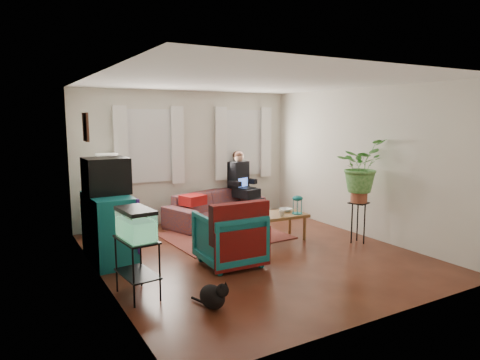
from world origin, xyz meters
TOP-DOWN VIEW (x-y plane):
  - floor at (0.00, 0.00)m, footprint 4.50×5.00m
  - ceiling at (0.00, 0.00)m, footprint 4.50×5.00m
  - wall_back at (0.00, 2.50)m, footprint 4.50×0.01m
  - wall_front at (0.00, -2.50)m, footprint 4.50×0.01m
  - wall_left at (-2.25, 0.00)m, footprint 0.01×5.00m
  - wall_right at (2.25, 0.00)m, footprint 0.01×5.00m
  - window_left at (-0.80, 2.48)m, footprint 1.08×0.04m
  - window_right at (1.25, 2.48)m, footprint 1.08×0.04m
  - curtains_left at (-0.80, 2.40)m, footprint 1.36×0.06m
  - curtains_right at (1.25, 2.40)m, footprint 1.36×0.06m
  - picture_frame at (-2.21, 0.85)m, footprint 0.04×0.32m
  - area_rug at (0.08, 1.08)m, footprint 2.08×1.71m
  - sofa at (0.40, 2.05)m, footprint 2.27×1.44m
  - seated_person at (1.13, 2.28)m, footprint 0.70×0.78m
  - side_table at (-1.65, 2.23)m, footprint 0.56×0.56m
  - table_lamp at (-1.65, 2.23)m, footprint 0.42×0.42m
  - dresser at (-1.99, 0.77)m, footprint 0.58×1.11m
  - crt_tv at (-1.97, 0.88)m, footprint 0.62×0.56m
  - aquarium_stand at (-2.00, -0.68)m, footprint 0.41×0.65m
  - aquarium at (-2.00, -0.68)m, footprint 0.36×0.59m
  - black_cat at (-1.39, -1.41)m, footprint 0.36×0.45m
  - armchair at (-0.54, -0.23)m, footprint 0.85×0.79m
  - serape_throw at (-0.55, -0.56)m, footprint 0.86×0.22m
  - coffee_table at (0.69, 0.45)m, footprint 1.14×0.67m
  - cup_a at (0.43, 0.37)m, footprint 0.13×0.13m
  - cup_b at (0.73, 0.27)m, footprint 0.11×0.11m
  - bowl at (0.99, 0.53)m, footprint 0.23×0.23m
  - snack_tray at (0.40, 0.62)m, footprint 0.36×0.36m
  - birdcage at (1.06, 0.28)m, footprint 0.19×0.19m
  - plant_stand at (1.83, -0.37)m, footprint 0.37×0.37m
  - potted_plant at (1.83, -0.37)m, footprint 0.96×0.89m

SIDE VIEW (x-z plane):
  - floor at x=0.00m, z-range -0.01..0.01m
  - area_rug at x=0.08m, z-range 0.00..0.01m
  - black_cat at x=-1.39m, z-range 0.00..0.33m
  - coffee_table at x=0.69m, z-range 0.00..0.46m
  - plant_stand at x=1.83m, z-range 0.00..0.69m
  - aquarium_stand at x=-2.00m, z-range 0.00..0.70m
  - side_table at x=-1.65m, z-range 0.00..0.77m
  - sofa at x=0.40m, z-range 0.00..0.83m
  - armchair at x=-0.54m, z-range 0.00..0.85m
  - snack_tray at x=0.40m, z-range 0.45..0.49m
  - bowl at x=0.99m, z-range 0.45..0.51m
  - dresser at x=-1.99m, z-range 0.00..0.98m
  - cup_b at x=0.73m, z-range 0.45..0.55m
  - cup_a at x=0.43m, z-range 0.45..0.55m
  - serape_throw at x=-0.55m, z-range 0.25..0.95m
  - birdcage at x=1.06m, z-range 0.45..0.77m
  - seated_person at x=1.13m, z-range 0.00..1.26m
  - aquarium at x=-2.00m, z-range 0.70..1.06m
  - table_lamp at x=-1.65m, z-range 0.74..1.44m
  - potted_plant at x=1.83m, z-range 0.73..1.60m
  - crt_tv at x=-1.97m, z-range 0.98..1.51m
  - wall_back at x=0.00m, z-range 0.00..2.60m
  - wall_front at x=0.00m, z-range 0.00..2.60m
  - wall_left at x=-2.25m, z-range 0.00..2.60m
  - wall_right at x=2.25m, z-range 0.00..2.60m
  - curtains_left at x=-0.80m, z-range 0.80..2.30m
  - curtains_right at x=1.25m, z-range 0.80..2.30m
  - window_left at x=-0.80m, z-range 0.86..2.24m
  - window_right at x=1.25m, z-range 0.86..2.24m
  - picture_frame at x=-2.21m, z-range 1.75..2.15m
  - ceiling at x=0.00m, z-range 2.60..2.60m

